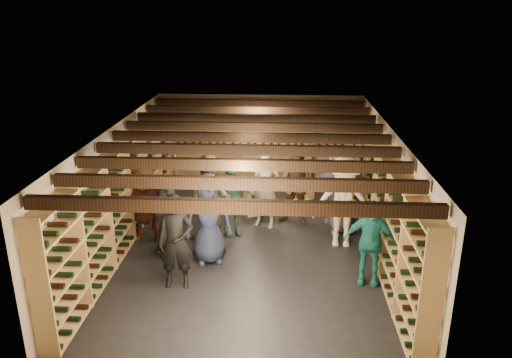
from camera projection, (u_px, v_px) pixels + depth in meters
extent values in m
plane|color=black|center=(250.00, 242.00, 10.39)|extent=(8.00, 8.00, 0.00)
cube|color=#BFAF95|center=(260.00, 138.00, 13.77)|extent=(5.50, 0.02, 2.40)
cube|color=#BFAF95|center=(229.00, 300.00, 6.23)|extent=(5.50, 0.02, 2.40)
cube|color=#BFAF95|center=(116.00, 186.00, 10.14)|extent=(0.02, 8.00, 2.40)
cube|color=#BFAF95|center=(389.00, 191.00, 9.85)|extent=(0.02, 8.00, 2.40)
cube|color=#BFB3A3|center=(250.00, 130.00, 9.60)|extent=(5.50, 8.00, 0.01)
cube|color=black|center=(232.00, 206.00, 6.35)|extent=(5.40, 0.12, 0.18)
cube|color=black|center=(238.00, 183.00, 7.17)|extent=(5.40, 0.12, 0.18)
cube|color=black|center=(243.00, 165.00, 8.00)|extent=(5.40, 0.12, 0.18)
cube|color=black|center=(247.00, 150.00, 8.82)|extent=(5.40, 0.12, 0.18)
cube|color=black|center=(250.00, 137.00, 9.65)|extent=(5.40, 0.12, 0.18)
cube|color=black|center=(253.00, 127.00, 10.47)|extent=(5.40, 0.12, 0.18)
cube|color=black|center=(255.00, 118.00, 11.29)|extent=(5.40, 0.12, 0.18)
cube|color=black|center=(257.00, 110.00, 12.12)|extent=(5.40, 0.12, 0.18)
cube|color=black|center=(259.00, 103.00, 12.94)|extent=(5.40, 0.12, 0.18)
cube|color=tan|center=(125.00, 192.00, 10.17)|extent=(0.32, 7.50, 2.15)
cube|color=tan|center=(379.00, 197.00, 9.90)|extent=(0.32, 7.50, 2.15)
cube|color=tan|center=(260.00, 144.00, 13.65)|extent=(4.70, 0.30, 2.15)
cube|color=tan|center=(256.00, 211.00, 11.78)|extent=(0.59, 0.51, 0.17)
cube|color=tan|center=(256.00, 204.00, 11.73)|extent=(0.59, 0.51, 0.17)
cube|color=tan|center=(256.00, 197.00, 11.67)|extent=(0.59, 0.51, 0.17)
cube|color=tan|center=(256.00, 190.00, 11.61)|extent=(0.59, 0.51, 0.17)
cube|color=tan|center=(303.00, 199.00, 12.49)|extent=(0.52, 0.35, 0.17)
cube|color=tan|center=(304.00, 193.00, 12.43)|extent=(0.52, 0.35, 0.17)
cube|color=tan|center=(304.00, 186.00, 12.37)|extent=(0.52, 0.35, 0.17)
cube|color=tan|center=(300.00, 204.00, 12.16)|extent=(0.58, 0.47, 0.17)
imported|color=black|center=(167.00, 217.00, 9.75)|extent=(0.85, 0.67, 1.53)
imported|color=black|center=(176.00, 242.00, 8.53)|extent=(0.65, 0.46, 1.70)
imported|color=brown|center=(210.00, 200.00, 10.14)|extent=(1.08, 0.95, 1.87)
imported|color=beige|center=(343.00, 202.00, 9.99)|extent=(1.26, 0.77, 1.89)
imported|color=#1A736E|center=(370.00, 242.00, 8.67)|extent=(0.97, 0.53, 1.57)
imported|color=brown|center=(145.00, 203.00, 10.27)|extent=(1.53, 0.52, 1.64)
imported|color=#222C48|center=(208.00, 219.00, 9.38)|extent=(0.98, 0.76, 1.77)
imported|color=gray|center=(265.00, 188.00, 10.89)|extent=(0.76, 0.62, 1.82)
imported|color=#4A2C1E|center=(298.00, 186.00, 11.02)|extent=(1.01, 0.87, 1.78)
imported|color=#2B543F|center=(231.00, 198.00, 10.54)|extent=(1.03, 0.70, 1.63)
imported|color=slate|center=(339.00, 185.00, 11.14)|extent=(1.69, 0.85, 1.74)
imported|color=#38383D|center=(343.00, 197.00, 10.64)|extent=(0.85, 0.62, 1.60)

